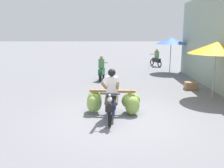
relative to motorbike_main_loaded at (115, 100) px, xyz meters
The scene contains 7 objects.
ground_plane 0.63m from the motorbike_main_loaded, 74.67° to the right, with size 120.00×120.00×0.00m, color slate.
motorbike_main_loaded is the anchor object (origin of this frame).
motorbike_distant_ahead_left 11.58m from the motorbike_main_loaded, 73.08° to the left, with size 0.77×1.53×1.40m.
motorbike_distant_ahead_right 5.71m from the motorbike_main_loaded, 96.69° to the left, with size 0.50×1.62×1.40m.
market_umbrella_near_shop 4.74m from the motorbike_main_loaded, 25.76° to the left, with size 2.20×2.20×2.30m.
market_umbrella_further_along 9.21m from the motorbike_main_loaded, 65.46° to the left, with size 2.04×2.04×2.31m.
produce_crate 5.05m from the motorbike_main_loaded, 43.72° to the left, with size 0.56×0.40×0.36m, color olive.
Camera 1 is at (-0.19, -7.13, 2.69)m, focal length 38.35 mm.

